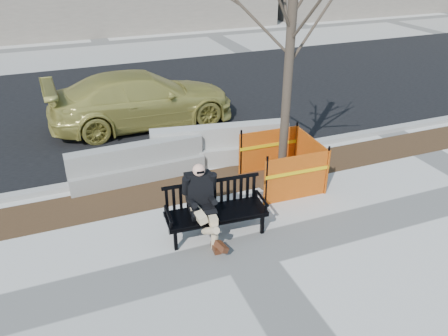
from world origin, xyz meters
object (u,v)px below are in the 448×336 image
Objects in this scene: jersey_barrier_left at (139,179)px; jersey_barrier_right at (220,161)px; tree_fence at (281,183)px; sedan at (145,124)px; bench at (216,233)px; seated_man at (202,234)px.

jersey_barrier_right is at bearing 1.40° from jersey_barrier_left.
tree_fence reaches higher than sedan.
bench is 0.27m from seated_man.
sedan is at bearing 73.10° from jersey_barrier_left.
sedan is (-2.15, 4.77, 0.00)m from tree_fence.
tree_fence is at bearing -27.30° from jersey_barrier_left.
seated_man is at bearing -108.26° from jersey_barrier_right.
jersey_barrier_left is at bearing -167.25° from jersey_barrier_right.
seated_man is 2.72m from jersey_barrier_left.
tree_fence is 1.81m from jersey_barrier_right.
jersey_barrier_left is (-0.69, 2.64, 0.00)m from seated_man.
bench reaches higher than jersey_barrier_left.
bench is at bearing -103.26° from jersey_barrier_right.
jersey_barrier_left is 2.14m from jersey_barrier_right.
bench is 0.57× the size of jersey_barrier_right.
sedan is 3.45m from jersey_barrier_left.
bench is 2.87m from jersey_barrier_left.
jersey_barrier_left is (-0.89, -3.33, 0.00)m from sedan.
seated_man is 2.64m from tree_fence.
bench is at bearing -148.63° from tree_fence.
bench is at bearing -11.14° from seated_man.
seated_man is 3.12m from jersey_barrier_right.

